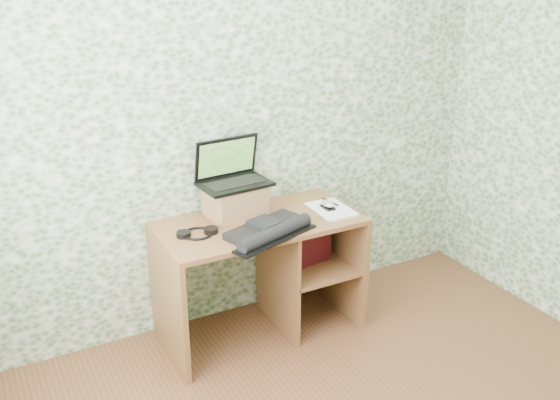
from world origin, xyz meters
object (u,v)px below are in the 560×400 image
desk (269,257)px  laptop (231,173)px  keyboard (269,230)px  riser (235,200)px  notepad (331,209)px

desk → laptop: laptop is taller
keyboard → desk: bearing=45.4°
riser → laptop: laptop is taller
riser → laptop: (0.00, 0.04, 0.16)m
desk → notepad: size_ratio=3.91×
desk → laptop: 0.57m
riser → desk: bearing=-35.0°
keyboard → laptop: bearing=79.4°
laptop → keyboard: laptop is taller
desk → riser: size_ratio=3.77×
desk → notepad: 0.48m
laptop → notepad: bearing=-29.6°
riser → keyboard: (0.06, -0.34, -0.07)m
riser → notepad: (0.55, -0.21, -0.09)m
laptop → keyboard: bearing=-86.6°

